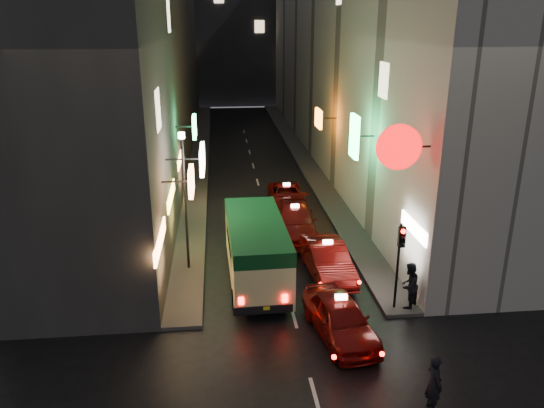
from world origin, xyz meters
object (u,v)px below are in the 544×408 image
object	(u,v)px
minibus	(256,245)
traffic_light	(400,249)
pedestrian_crossing	(435,380)
lamp_post	(185,193)
taxi_near	(340,315)

from	to	relation	value
minibus	traffic_light	world-z (taller)	traffic_light
minibus	pedestrian_crossing	size ratio (longest dim) A/B	3.24
traffic_light	lamp_post	size ratio (longest dim) A/B	0.56
pedestrian_crossing	lamp_post	bearing A→B (deg)	30.21
pedestrian_crossing	traffic_light	world-z (taller)	traffic_light
pedestrian_crossing	taxi_near	bearing A→B (deg)	17.76
pedestrian_crossing	lamp_post	size ratio (longest dim) A/B	0.33
taxi_near	lamp_post	distance (m)	8.69
lamp_post	traffic_light	bearing A→B (deg)	-28.91
traffic_light	lamp_post	distance (m)	9.42
pedestrian_crossing	minibus	bearing A→B (deg)	21.39
minibus	lamp_post	bearing A→B (deg)	152.91
minibus	traffic_light	size ratio (longest dim) A/B	1.90
taxi_near	pedestrian_crossing	bearing A→B (deg)	-65.52
lamp_post	minibus	bearing A→B (deg)	-27.09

